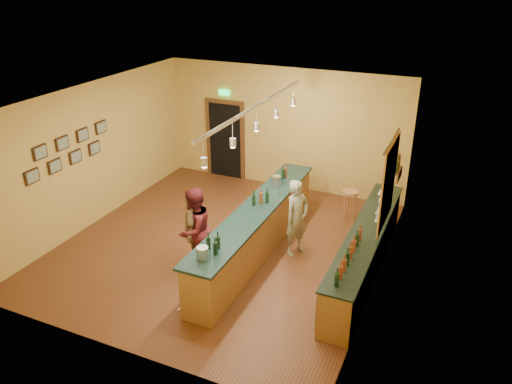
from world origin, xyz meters
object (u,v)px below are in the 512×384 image
at_px(customer_a, 194,230).
at_px(customer_b, 193,228).
at_px(bar_stool, 350,197).
at_px(tasting_bar, 256,227).
at_px(bartender, 297,218).
at_px(back_counter, 365,251).

bearing_deg(customer_a, customer_b, -134.31).
distance_m(customer_a, bar_stool, 3.91).
xyz_separation_m(tasting_bar, bar_stool, (1.39, 2.20, 0.01)).
relative_size(tasting_bar, customer_a, 3.01).
relative_size(customer_a, customer_b, 1.04).
distance_m(bartender, customer_b, 2.10).
bearing_deg(customer_b, customer_a, 20.21).
bearing_deg(back_counter, customer_b, -161.66).
relative_size(bartender, customer_a, 0.96).
bearing_deg(back_counter, tasting_bar, -175.30).
relative_size(customer_b, bar_stool, 2.15).
distance_m(bartender, bar_stool, 1.97).
height_order(back_counter, bar_stool, back_counter).
distance_m(back_counter, customer_b, 3.35).
distance_m(tasting_bar, bar_stool, 2.61).
bearing_deg(bar_stool, back_counter, -68.09).
height_order(bartender, customer_b, customer_b).
height_order(tasting_bar, customer_a, customer_a).
bearing_deg(tasting_bar, customer_b, -137.95).
xyz_separation_m(back_counter, bartender, (-1.46, 0.18, 0.32)).
distance_m(customer_b, bar_stool, 3.88).
distance_m(tasting_bar, bartender, 0.85).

